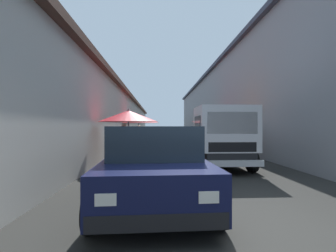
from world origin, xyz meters
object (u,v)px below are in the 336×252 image
object	(u,v)px
delivery_truck	(219,138)
vendor_in_shade	(139,139)
fruit_stall_near_right	(218,119)
fruit_stall_mid_lane	(129,123)
hatchback_car	(154,163)
vendor_by_crates	(208,133)
parked_scooter	(151,150)
fruit_stall_far_left	(138,124)
fruit_stall_near_left	(210,121)

from	to	relation	value
delivery_truck	vendor_in_shade	xyz separation A→B (m)	(3.63, 3.03, -0.18)
fruit_stall_near_right	vendor_in_shade	distance (m)	3.93
fruit_stall_mid_lane	hatchback_car	distance (m)	4.20
vendor_by_crates	parked_scooter	world-z (taller)	vendor_by_crates
fruit_stall_near_right	vendor_by_crates	distance (m)	8.25
fruit_stall_mid_lane	delivery_truck	world-z (taller)	fruit_stall_mid_lane
fruit_stall_near_right	fruit_stall_mid_lane	bearing A→B (deg)	128.05
hatchback_car	parked_scooter	xyz separation A→B (m)	(5.96, 0.22, -0.29)
fruit_stall_mid_lane	vendor_in_shade	world-z (taller)	fruit_stall_mid_lane
fruit_stall_mid_lane	delivery_truck	size ratio (longest dim) A/B	0.42
fruit_stall_far_left	delivery_truck	distance (m)	8.75
fruit_stall_near_right	parked_scooter	bearing A→B (deg)	109.27
fruit_stall_far_left	fruit_stall_near_left	distance (m)	4.75
fruit_stall_far_left	vendor_by_crates	bearing A→B (deg)	-57.16
delivery_truck	vendor_in_shade	bearing A→B (deg)	39.83
delivery_truck	parked_scooter	xyz separation A→B (m)	(2.30, 2.42, -0.59)
fruit_stall_far_left	parked_scooter	size ratio (longest dim) A/B	1.62
hatchback_car	vendor_in_shade	bearing A→B (deg)	6.53
vendor_in_shade	fruit_stall_near_left	bearing A→B (deg)	-47.34
vendor_by_crates	fruit_stall_far_left	bearing A→B (deg)	122.84
delivery_truck	fruit_stall_near_left	bearing A→B (deg)	-9.74
fruit_stall_mid_lane	fruit_stall_near_left	xyz separation A→B (m)	(7.27, -4.44, 0.27)
fruit_stall_mid_lane	fruit_stall_far_left	bearing A→B (deg)	2.14
delivery_truck	parked_scooter	world-z (taller)	delivery_truck
fruit_stall_near_left	hatchback_car	size ratio (longest dim) A/B	0.60
fruit_stall_far_left	parked_scooter	distance (m)	5.93
hatchback_car	vendor_by_crates	bearing A→B (deg)	-15.43
fruit_stall_mid_lane	hatchback_car	size ratio (longest dim) A/B	0.53
fruit_stall_mid_lane	vendor_in_shade	size ratio (longest dim) A/B	1.39
fruit_stall_near_left	vendor_in_shade	bearing A→B (deg)	132.66
fruit_stall_mid_lane	vendor_in_shade	distance (m)	3.35
hatchback_car	vendor_in_shade	distance (m)	7.34
fruit_stall_far_left	fruit_stall_near_left	size ratio (longest dim) A/B	1.16
delivery_truck	vendor_by_crates	size ratio (longest dim) A/B	3.16
fruit_stall_near_right	vendor_in_shade	world-z (taller)	fruit_stall_near_right
fruit_stall_near_right	vendor_in_shade	bearing A→B (deg)	86.80
vendor_by_crates	parked_scooter	distance (m)	10.23
fruit_stall_mid_lane	delivery_truck	xyz separation A→B (m)	(-0.36, -3.13, -0.52)
fruit_stall_near_left	parked_scooter	world-z (taller)	fruit_stall_near_left
hatchback_car	vendor_in_shade	size ratio (longest dim) A/B	2.64
fruit_stall_near_right	delivery_truck	bearing A→B (deg)	167.20
fruit_stall_far_left	delivery_truck	xyz separation A→B (m)	(-8.03, -3.42, -0.59)
hatchback_car	parked_scooter	size ratio (longest dim) A/B	2.35
fruit_stall_far_left	hatchback_car	size ratio (longest dim) A/B	0.69
fruit_stall_near_left	delivery_truck	xyz separation A→B (m)	(-7.63, 1.31, -0.79)
fruit_stall_far_left	parked_scooter	xyz separation A→B (m)	(-5.73, -1.00, -1.18)
delivery_truck	vendor_by_crates	xyz separation A→B (m)	(11.53, -1.99, -0.14)
fruit_stall_mid_lane	parked_scooter	size ratio (longest dim) A/B	1.24
delivery_truck	vendor_in_shade	size ratio (longest dim) A/B	3.28
fruit_stall_far_left	fruit_stall_near_left	world-z (taller)	fruit_stall_near_left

